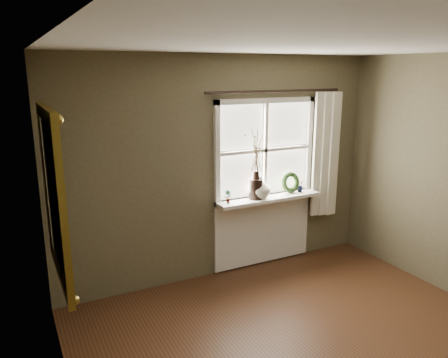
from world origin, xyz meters
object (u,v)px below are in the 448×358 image
cream_vase (260,188)px  wreath (290,185)px  gilt_mirror (53,195)px  dark_jug (256,189)px

cream_vase → wreath: size_ratio=0.98×
wreath → gilt_mirror: (-2.86, -0.91, 0.47)m
dark_jug → cream_vase: (0.06, 0.00, 0.01)m
dark_jug → gilt_mirror: bearing=-159.5°
gilt_mirror → wreath: bearing=17.7°
dark_jug → gilt_mirror: 2.53m
dark_jug → cream_vase: size_ratio=0.93×
cream_vase → gilt_mirror: bearing=-159.9°
cream_vase → gilt_mirror: gilt_mirror is taller
gilt_mirror → cream_vase: bearing=20.1°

